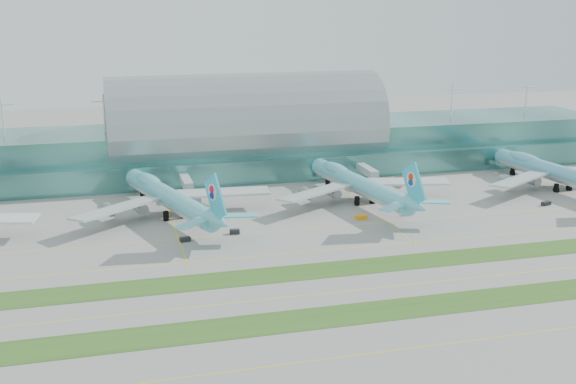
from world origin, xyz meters
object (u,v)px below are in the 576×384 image
object	(u,v)px
terminal	(246,139)
airliner_c	(359,183)
airliner_d	(555,171)
airliner_b	(169,196)

from	to	relation	value
terminal	airliner_c	bearing A→B (deg)	-62.97
terminal	airliner_c	size ratio (longest dim) A/B	4.15
airliner_c	airliner_d	world-z (taller)	airliner_d
airliner_b	airliner_c	distance (m)	71.29
terminal	airliner_c	world-z (taller)	terminal
terminal	airliner_d	distance (m)	130.81
terminal	airliner_c	xyz separation A→B (m)	(31.02, -60.80, -7.25)
terminal	airliner_d	xyz separation A→B (m)	(114.42, -62.99, -7.18)
terminal	airliner_c	distance (m)	68.64
airliner_b	airliner_d	world-z (taller)	airliner_b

